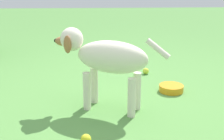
# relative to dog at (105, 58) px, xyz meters

# --- Properties ---
(ground) EXTENTS (14.00, 14.00, 0.00)m
(ground) POSITION_rel_dog_xyz_m (0.12, 0.19, -0.41)
(ground) COLOR #548C42
(dog) EXTENTS (0.87, 0.46, 0.63)m
(dog) POSITION_rel_dog_xyz_m (0.00, 0.00, 0.00)
(dog) COLOR silver
(dog) RESTS_ON ground
(tennis_ball_0) EXTENTS (0.07, 0.07, 0.07)m
(tennis_ball_0) POSITION_rel_dog_xyz_m (0.45, 0.83, -0.38)
(tennis_ball_0) COLOR #C7D93C
(tennis_ball_0) RESTS_ON ground
(tennis_ball_3) EXTENTS (0.07, 0.07, 0.07)m
(tennis_ball_3) POSITION_rel_dog_xyz_m (-0.14, -0.53, -0.38)
(tennis_ball_3) COLOR yellow
(tennis_ball_3) RESTS_ON ground
(water_bowl) EXTENTS (0.22, 0.22, 0.06)m
(water_bowl) POSITION_rel_dog_xyz_m (0.60, 0.32, -0.38)
(water_bowl) COLOR orange
(water_bowl) RESTS_ON ground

